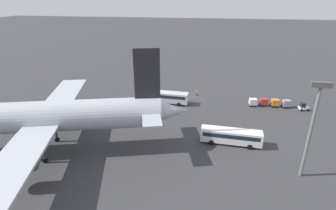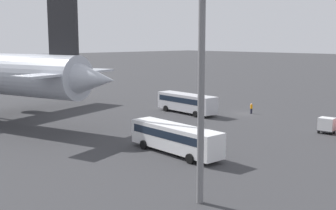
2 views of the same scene
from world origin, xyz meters
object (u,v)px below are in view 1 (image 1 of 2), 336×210
Objects in this scene: cargo_cart_white at (253,102)px; shuttle_bus_near at (167,97)px; shuttle_bus_far at (231,136)px; worker_person at (197,93)px; baggage_tug at (303,107)px; cargo_cart_orange at (275,102)px; cargo_cart_grey at (287,103)px; airplane at (35,118)px; cargo_cart_red at (264,102)px.

shuttle_bus_near is at bearing 5.33° from cargo_cart_white.
worker_person is (8.90, -26.27, -0.96)m from shuttle_bus_far.
baggage_tug is at bearing 177.12° from cargo_cart_white.
shuttle_bus_far is 27.91m from baggage_tug.
cargo_cart_orange and cargo_cart_white have the same top height.
cargo_cart_grey is 8.63m from cargo_cart_white.
cargo_cart_white is (-41.59, -30.70, -6.02)m from airplane.
airplane is 31.69× the size of worker_person.
worker_person is (27.91, -5.86, -0.07)m from baggage_tug.
cargo_cart_orange is at bearing -21.46° from baggage_tug.
cargo_cart_orange is (6.75, -1.21, 0.25)m from baggage_tug.
baggage_tug is 1.19× the size of cargo_cart_red.
shuttle_bus_far is at bearing 72.77° from cargo_cart_white.
baggage_tug reaches higher than worker_person.
airplane is at bearing 53.93° from worker_person.
cargo_cart_white is at bearing -104.86° from shuttle_bus_far.
shuttle_bus_far is at bearing 66.64° from cargo_cart_red.
airplane reaches higher than cargo_cart_grey.
airplane is at bearing 17.78° from shuttle_bus_far.
cargo_cart_red reaches higher than worker_person.
cargo_cart_grey is (-31.64, -2.69, -0.71)m from shuttle_bus_near.
airplane reaches higher than cargo_cart_orange.
cargo_cart_orange is at bearing -174.22° from cargo_cart_white.
worker_person is 0.79× the size of cargo_cart_red.
cargo_cart_white is (-23.03, -2.15, -0.71)m from shuttle_bus_near.
shuttle_bus_near reaches higher than cargo_cart_orange.
airplane is 25.10× the size of cargo_cart_orange.
baggage_tug is 1.50× the size of worker_person.
baggage_tug is at bearing 168.15° from worker_person.
cargo_cart_red is at bearing -166.09° from cargo_cart_white.
cargo_cart_white is (12.49, -0.63, 0.25)m from baggage_tug.
shuttle_bus_far reaches higher than cargo_cart_orange.
airplane is 25.10× the size of cargo_cart_red.
baggage_tug reaches higher than cargo_cart_grey.
cargo_cart_orange is at bearing -163.41° from airplane.
cargo_cart_grey and cargo_cart_red have the same top height.
cargo_cart_white is at bearing 3.64° from cargo_cart_grey.
shuttle_bus_near is at bearing 4.87° from cargo_cart_grey.
cargo_cart_red is (-44.46, -31.41, -6.02)m from airplane.
cargo_cart_grey is at bearing -122.66° from shuttle_bus_far.
worker_person is at bearing -11.03° from cargo_cart_grey.
shuttle_bus_near is 31.76m from cargo_cart_grey.
shuttle_bus_near is 28.91m from cargo_cart_orange.
shuttle_bus_near reaches higher than cargo_cart_white.
shuttle_bus_near is at bearing 6.30° from cargo_cart_red.
airplane is 57.05m from cargo_cart_orange.
airplane is 25.10× the size of cargo_cart_grey.
worker_person is 0.79× the size of cargo_cart_grey.
cargo_cart_grey and cargo_cart_white have the same top height.
shuttle_bus_far is 5.44× the size of cargo_cart_grey.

